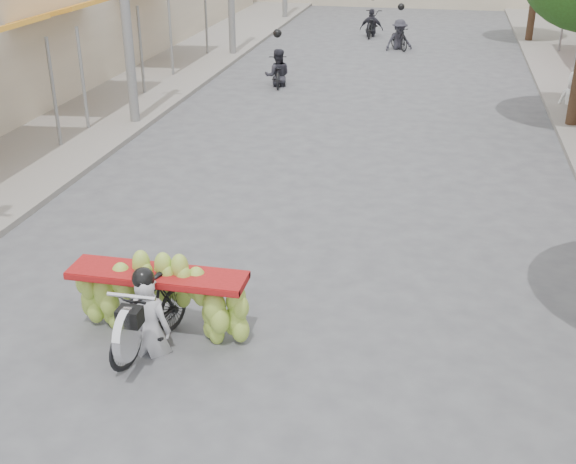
{
  "coord_description": "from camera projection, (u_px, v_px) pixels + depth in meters",
  "views": [
    {
      "loc": [
        2.1,
        -4.62,
        5.28
      ],
      "look_at": [
        0.23,
        4.17,
        1.1
      ],
      "focal_mm": 45.0,
      "sensor_mm": 36.0,
      "label": 1
    }
  ],
  "objects": [
    {
      "name": "bg_motorbike_b",
      "position": [
        400.0,
        26.0,
        27.13
      ],
      "size": [
        1.19,
        1.5,
        1.95
      ],
      "color": "black",
      "rests_on": "ground"
    },
    {
      "name": "bg_motorbike_c",
      "position": [
        372.0,
        18.0,
        29.77
      ],
      "size": [
        0.99,
        1.81,
        1.95
      ],
      "color": "black",
      "rests_on": "ground"
    },
    {
      "name": "banana_motorbike",
      "position": [
        152.0,
        297.0,
        9.13
      ],
      "size": [
        2.32,
        1.84,
        2.0
      ],
      "color": "black",
      "rests_on": "ground"
    },
    {
      "name": "sidewalk_left",
      "position": [
        125.0,
        92.0,
        21.32
      ],
      "size": [
        4.0,
        60.0,
        0.12
      ],
      "primitive_type": "cube",
      "color": "gray",
      "rests_on": "ground"
    },
    {
      "name": "bg_motorbike_a",
      "position": [
        278.0,
        60.0,
        21.92
      ],
      "size": [
        0.88,
        1.54,
        1.95
      ],
      "color": "black",
      "rests_on": "ground"
    }
  ]
}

